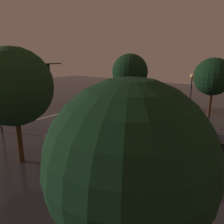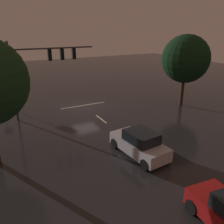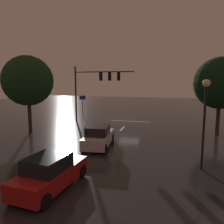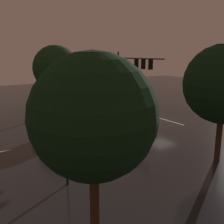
% 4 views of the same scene
% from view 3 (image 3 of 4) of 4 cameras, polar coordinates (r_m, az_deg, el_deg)
% --- Properties ---
extents(ground_plane, '(80.00, 80.00, 0.00)m').
position_cam_3_polar(ground_plane, '(28.07, 4.36, -2.53)').
color(ground_plane, '#232326').
extents(traffic_signal_assembly, '(7.61, 0.47, 6.91)m').
position_cam_3_polar(traffic_signal_assembly, '(27.93, -4.18, 7.57)').
color(traffic_signal_assembly, '#383A3D').
rests_on(traffic_signal_assembly, ground_plane).
extents(lane_dash_far, '(0.16, 2.20, 0.01)m').
position_cam_3_polar(lane_dash_far, '(24.22, 2.64, -4.25)').
color(lane_dash_far, beige).
rests_on(lane_dash_far, ground_plane).
extents(lane_dash_mid, '(0.16, 2.20, 0.01)m').
position_cam_3_polar(lane_dash_mid, '(18.58, -1.31, -8.15)').
color(lane_dash_mid, beige).
rests_on(lane_dash_mid, ground_plane).
extents(lane_dash_near, '(0.16, 2.20, 0.01)m').
position_cam_3_polar(lane_dash_near, '(13.26, -8.78, -15.18)').
color(lane_dash_near, beige).
rests_on(lane_dash_near, ground_plane).
extents(stop_bar, '(5.00, 0.16, 0.01)m').
position_cam_3_polar(stop_bar, '(28.53, 4.54, -2.35)').
color(stop_bar, beige).
rests_on(stop_bar, ground_plane).
extents(car_approaching, '(2.27, 4.50, 1.70)m').
position_cam_3_polar(car_approaching, '(17.71, -3.49, -6.33)').
color(car_approaching, '#B7B7BC').
rests_on(car_approaching, ground_plane).
extents(car_distant, '(2.25, 4.50, 1.70)m').
position_cam_3_polar(car_distant, '(11.56, -15.55, -14.77)').
color(car_distant, maroon).
rests_on(car_distant, ground_plane).
extents(street_lamp_left_kerb, '(0.44, 0.44, 5.29)m').
position_cam_3_polar(street_lamp_left_kerb, '(13.74, 22.67, 1.02)').
color(street_lamp_left_kerb, black).
rests_on(street_lamp_left_kerb, ground_plane).
extents(route_sign, '(0.89, 0.28, 3.00)m').
position_cam_3_polar(route_sign, '(33.22, -7.56, 2.86)').
color(route_sign, '#383A3D').
rests_on(route_sign, ground_plane).
extents(tree_left_near, '(4.85, 4.85, 7.37)m').
position_cam_3_polar(tree_left_near, '(23.19, 25.96, 6.65)').
color(tree_left_near, '#382314').
rests_on(tree_left_near, ground_plane).
extents(tree_right_near, '(4.99, 4.99, 7.65)m').
position_cam_3_polar(tree_right_near, '(23.80, -20.72, 7.48)').
color(tree_right_near, '#382314').
rests_on(tree_right_near, ground_plane).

